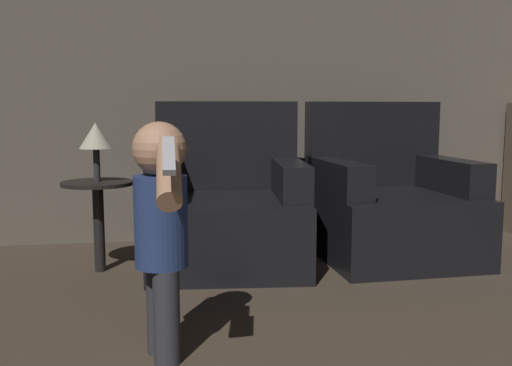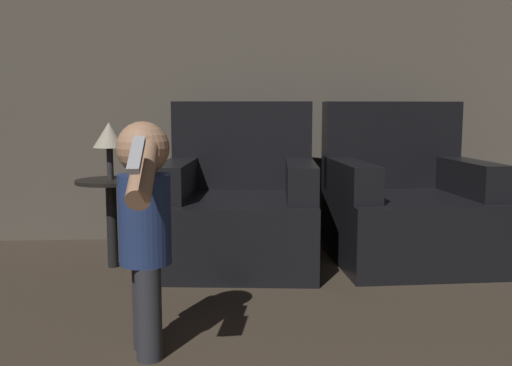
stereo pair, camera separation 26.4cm
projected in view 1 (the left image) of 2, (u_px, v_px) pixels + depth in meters
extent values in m
cube|color=#51493F|center=(217.00, 48.00, 3.83)|extent=(8.40, 0.05, 2.60)
cube|color=black|center=(229.00, 231.00, 3.26)|extent=(0.94, 0.94, 0.40)
cube|color=black|center=(227.00, 145.00, 3.55)|extent=(0.87, 0.24, 0.54)
cube|color=black|center=(166.00, 180.00, 3.19)|extent=(0.22, 0.72, 0.20)
cube|color=black|center=(290.00, 179.00, 3.24)|extent=(0.22, 0.72, 0.20)
cube|color=black|center=(393.00, 226.00, 3.41)|extent=(0.90, 0.90, 0.40)
cube|color=black|center=(372.00, 144.00, 3.70)|extent=(0.87, 0.19, 0.54)
cube|color=black|center=(339.00, 178.00, 3.30)|extent=(0.19, 0.72, 0.20)
cube|color=black|center=(449.00, 175.00, 3.44)|extent=(0.19, 0.72, 0.20)
cylinder|color=#28282D|center=(167.00, 317.00, 1.99)|extent=(0.09, 0.09, 0.34)
cylinder|color=#28282D|center=(159.00, 308.00, 2.08)|extent=(0.09, 0.09, 0.34)
cylinder|color=navy|center=(161.00, 221.00, 2.00)|extent=(0.19, 0.19, 0.32)
sphere|color=#A37556|center=(159.00, 149.00, 1.96)|extent=(0.19, 0.19, 0.19)
cylinder|color=#A37556|center=(153.00, 219.00, 2.10)|extent=(0.08, 0.08, 0.27)
cylinder|color=#A37556|center=(169.00, 174.00, 1.75)|extent=(0.08, 0.27, 0.20)
cube|color=#99999E|center=(169.00, 155.00, 1.63)|extent=(0.04, 0.16, 0.10)
cylinder|color=black|center=(99.00, 228.00, 3.14)|extent=(0.06, 0.06, 0.48)
cylinder|color=black|center=(97.00, 183.00, 3.11)|extent=(0.39, 0.39, 0.02)
cylinder|color=#262626|center=(97.00, 165.00, 3.09)|extent=(0.04, 0.04, 0.18)
cone|color=#9E937F|center=(96.00, 136.00, 3.07)|extent=(0.18, 0.18, 0.14)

